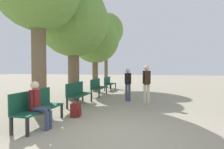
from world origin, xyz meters
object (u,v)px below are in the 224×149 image
at_px(bench_row_3, 109,82).
at_px(tree_row_2, 95,39).
at_px(bench_row_0, 37,105).
at_px(person_seated, 39,103).
at_px(tree_row_3, 106,31).
at_px(backpack, 76,110).
at_px(bench_row_2, 98,86).
at_px(tree_row_1, 73,22).
at_px(bench_row_1, 78,92).
at_px(pedestrian_near, 147,82).
at_px(pedestrian_mid, 128,82).

relative_size(bench_row_3, tree_row_2, 0.31).
xyz_separation_m(bench_row_0, person_seated, (0.25, -0.25, 0.12)).
bearing_deg(person_seated, bench_row_0, 134.88).
bearing_deg(tree_row_3, tree_row_2, -90.00).
bearing_deg(backpack, person_seated, -109.83).
distance_m(bench_row_0, tree_row_2, 7.78).
xyz_separation_m(bench_row_2, backpack, (0.70, -4.49, -0.33)).
relative_size(bench_row_0, bench_row_2, 1.00).
xyz_separation_m(bench_row_2, tree_row_1, (-0.70, -1.71, 3.30)).
bearing_deg(backpack, bench_row_3, 95.53).
distance_m(tree_row_2, backpack, 7.12).
bearing_deg(person_seated, bench_row_1, 94.72).
relative_size(bench_row_3, tree_row_3, 0.26).
xyz_separation_m(tree_row_1, tree_row_2, (0.00, 3.34, -0.27)).
bearing_deg(tree_row_2, backpack, -77.15).
bearing_deg(bench_row_0, backpack, 55.21).
xyz_separation_m(bench_row_3, tree_row_1, (-0.70, -4.46, 3.30)).
bearing_deg(pedestrian_near, bench_row_3, 121.68).
bearing_deg(bench_row_0, person_seated, -45.12).
distance_m(bench_row_2, pedestrian_near, 3.46).
relative_size(bench_row_0, tree_row_3, 0.26).
bearing_deg(tree_row_2, bench_row_0, -84.43).
height_order(tree_row_2, backpack, tree_row_2).
height_order(bench_row_2, backpack, bench_row_2).
bearing_deg(tree_row_2, bench_row_2, -66.92).
bearing_deg(pedestrian_near, bench_row_0, -128.44).
distance_m(pedestrian_near, pedestrian_mid, 1.07).
height_order(bench_row_3, tree_row_3, tree_row_3).
xyz_separation_m(bench_row_0, pedestrian_near, (2.87, 3.61, 0.43)).
xyz_separation_m(bench_row_3, person_seated, (0.25, -8.50, 0.12)).
distance_m(person_seated, backpack, 1.41).
height_order(tree_row_3, backpack, tree_row_3).
xyz_separation_m(tree_row_3, person_seated, (0.94, -10.25, -4.07)).
bearing_deg(tree_row_2, tree_row_1, -90.00).
bearing_deg(bench_row_0, tree_row_2, 95.57).
height_order(bench_row_1, bench_row_2, same).
height_order(tree_row_2, pedestrian_near, tree_row_2).
bearing_deg(person_seated, pedestrian_near, 55.85).
xyz_separation_m(tree_row_2, tree_row_3, (0.00, 2.87, 1.16)).
bearing_deg(bench_row_0, pedestrian_mid, 64.80).
bearing_deg(pedestrian_mid, tree_row_2, 131.88).
height_order(bench_row_3, person_seated, person_seated).
bearing_deg(pedestrian_mid, bench_row_2, 145.82).
xyz_separation_m(bench_row_1, tree_row_3, (-0.70, 7.25, 4.19)).
height_order(tree_row_2, pedestrian_mid, tree_row_2).
distance_m(bench_row_2, tree_row_2, 3.51).
bearing_deg(tree_row_2, pedestrian_mid, -48.12).
relative_size(bench_row_3, pedestrian_near, 0.96).
distance_m(tree_row_3, person_seated, 11.07).
relative_size(person_seated, pedestrian_near, 0.72).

